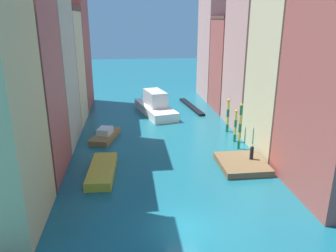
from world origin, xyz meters
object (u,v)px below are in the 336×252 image
object	(u,v)px
person_on_dock	(252,152)
mooring_pole_2	(228,115)
mooring_pole_1	(235,125)
vaporetto_white	(155,106)
waterfront_dock	(242,164)
motorboat_1	(102,170)
motorboat_0	(105,135)
mooring_pole_0	(240,126)
gondola_black	(191,106)

from	to	relation	value
person_on_dock	mooring_pole_2	distance (m)	10.22
mooring_pole_1	vaporetto_white	xyz separation A→B (m)	(-8.35, 13.01, -0.75)
waterfront_dock	motorboat_1	distance (m)	13.55
mooring_pole_2	motorboat_1	world-z (taller)	mooring_pole_2
person_on_dock	vaporetto_white	distance (m)	21.11
mooring_pole_1	motorboat_0	distance (m)	15.64
waterfront_dock	person_on_dock	world-z (taller)	person_on_dock
mooring_pole_0	vaporetto_white	distance (m)	17.35
person_on_dock	mooring_pole_2	world-z (taller)	mooring_pole_2
motorboat_1	person_on_dock	bearing A→B (deg)	1.44
mooring_pole_0	waterfront_dock	bearing A→B (deg)	-104.30
waterfront_dock	mooring_pole_1	world-z (taller)	mooring_pole_1
mooring_pole_0	vaporetto_white	xyz separation A→B (m)	(-8.07, 15.30, -1.40)
motorboat_0	motorboat_1	xyz separation A→B (m)	(0.30, -9.73, -0.06)
gondola_black	person_on_dock	bearing A→B (deg)	-85.53
person_on_dock	motorboat_1	world-z (taller)	person_on_dock
motorboat_1	vaporetto_white	bearing A→B (deg)	71.55
mooring_pole_1	vaporetto_white	bearing A→B (deg)	122.69
waterfront_dock	person_on_dock	bearing A→B (deg)	17.70
vaporetto_white	person_on_dock	bearing A→B (deg)	-67.94
gondola_black	motorboat_0	world-z (taller)	motorboat_0
waterfront_dock	gondola_black	bearing A→B (deg)	91.83
waterfront_dock	motorboat_1	world-z (taller)	motorboat_1
gondola_black	vaporetto_white	bearing A→B (deg)	-154.33
mooring_pole_2	motorboat_0	distance (m)	15.57
gondola_black	mooring_pole_2	bearing A→B (deg)	-79.31
person_on_dock	gondola_black	bearing A→B (deg)	94.47
waterfront_dock	motorboat_0	distance (m)	16.91
person_on_dock	motorboat_0	world-z (taller)	person_on_dock
vaporetto_white	motorboat_1	xyz separation A→B (m)	(-6.65, -19.93, -0.85)
mooring_pole_1	motorboat_0	world-z (taller)	mooring_pole_1
mooring_pole_1	motorboat_0	xyz separation A→B (m)	(-15.30, 2.81, -1.54)
mooring_pole_0	motorboat_1	xyz separation A→B (m)	(-14.72, -4.64, -2.25)
motorboat_0	motorboat_1	size ratio (longest dim) A/B	0.86
mooring_pole_1	vaporetto_white	world-z (taller)	mooring_pole_1
vaporetto_white	motorboat_1	world-z (taller)	vaporetto_white
motorboat_1	motorboat_0	bearing A→B (deg)	91.77
vaporetto_white	mooring_pole_2	bearing A→B (deg)	-47.88
mooring_pole_2	motorboat_1	xyz separation A→B (m)	(-15.15, -10.53, -1.81)
mooring_pole_0	mooring_pole_2	bearing A→B (deg)	85.82
gondola_black	motorboat_1	xyz separation A→B (m)	(-12.82, -22.90, 0.23)
mooring_pole_0	gondola_black	bearing A→B (deg)	95.95
waterfront_dock	mooring_pole_2	world-z (taller)	mooring_pole_2
person_on_dock	mooring_pole_0	xyz separation A→B (m)	(0.14, 4.27, 1.32)
mooring_pole_0	mooring_pole_1	bearing A→B (deg)	83.02
mooring_pole_1	motorboat_1	size ratio (longest dim) A/B	0.57
mooring_pole_2	waterfront_dock	bearing A→B (deg)	-98.69
mooring_pole_1	gondola_black	size ratio (longest dim) A/B	0.37
vaporetto_white	gondola_black	bearing A→B (deg)	25.67
mooring_pole_2	vaporetto_white	world-z (taller)	mooring_pole_2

